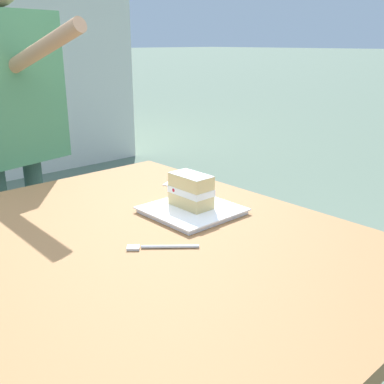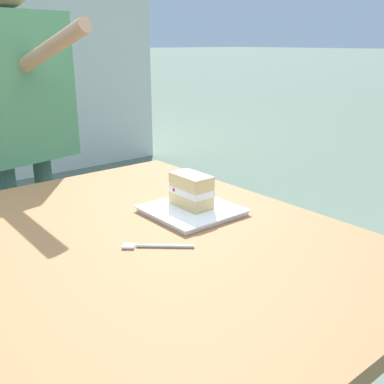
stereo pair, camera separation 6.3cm
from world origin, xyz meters
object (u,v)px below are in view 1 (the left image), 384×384
object	(u,v)px
patio_table	(128,282)
cake_slice	(191,190)
paper_napkin	(185,184)
diner_person	(5,96)
dessert_fork	(159,247)
dessert_plate	(192,210)

from	to	relation	value
patio_table	cake_slice	size ratio (longest dim) A/B	9.91
paper_napkin	diner_person	world-z (taller)	diner_person
patio_table	paper_napkin	world-z (taller)	paper_napkin
patio_table	diner_person	size ratio (longest dim) A/B	0.80
dessert_fork	diner_person	world-z (taller)	diner_person
patio_table	dessert_plate	size ratio (longest dim) A/B	5.18
patio_table	paper_napkin	distance (m)	0.53
dessert_fork	diner_person	xyz separation A→B (m)	(0.97, -0.04, 0.27)
dessert_plate	paper_napkin	size ratio (longest dim) A/B	1.51
cake_slice	diner_person	world-z (taller)	diner_person
paper_napkin	cake_slice	bearing A→B (deg)	141.86
paper_napkin	diner_person	size ratio (longest dim) A/B	0.10
cake_slice	diner_person	size ratio (longest dim) A/B	0.08
dessert_fork	cake_slice	bearing A→B (deg)	-59.45
dessert_plate	cake_slice	bearing A→B (deg)	-30.23
cake_slice	dessert_plate	bearing A→B (deg)	149.77
dessert_plate	cake_slice	world-z (taller)	cake_slice
paper_napkin	dessert_fork	bearing A→B (deg)	131.24
diner_person	dessert_plate	bearing A→B (deg)	-168.10
paper_napkin	patio_table	bearing A→B (deg)	122.07
cake_slice	patio_table	bearing A→B (deg)	103.55
dessert_plate	cake_slice	distance (m)	0.06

